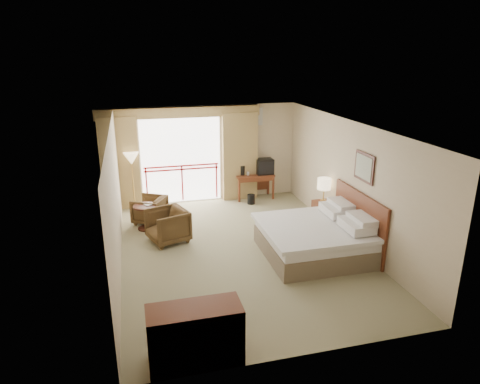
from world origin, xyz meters
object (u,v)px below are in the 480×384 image
object	(u,v)px
nightstand	(323,214)
armchair_far	(150,222)
side_table	(145,213)
dresser	(195,335)
table_lamp	(324,184)
wastebasket	(251,199)
floor_lamp	(131,161)
bed	(316,238)
tv	(264,166)
desk	(254,179)
armchair_near	(168,241)

from	to	relation	value
nightstand	armchair_far	distance (m)	4.31
armchair_far	nightstand	bearing A→B (deg)	101.08
side_table	dresser	distance (m)	4.93
table_lamp	wastebasket	distance (m)	2.51
wastebasket	floor_lamp	size ratio (longest dim) A/B	0.17
table_lamp	side_table	world-z (taller)	table_lamp
bed	table_lamp	xyz separation A→B (m)	(0.80, 1.41, 0.69)
tv	dresser	bearing A→B (deg)	-133.74
desk	armchair_far	xyz separation A→B (m)	(-3.06, -1.20, -0.56)
desk	armchair_near	world-z (taller)	desk
desk	side_table	size ratio (longest dim) A/B	1.82
table_lamp	wastebasket	xyz separation A→B (m)	(-1.26, 1.96, -0.94)
nightstand	dresser	bearing A→B (deg)	-131.81
dresser	side_table	bearing A→B (deg)	92.56
armchair_far	floor_lamp	distance (m)	1.77
side_table	dresser	bearing A→B (deg)	-84.84
bed	desk	xyz separation A→B (m)	(-0.24, 3.88, 0.19)
side_table	bed	bearing A→B (deg)	-33.62
bed	floor_lamp	world-z (taller)	floor_lamp
armchair_near	nightstand	bearing A→B (deg)	70.26
desk	floor_lamp	bearing A→B (deg)	178.36
table_lamp	floor_lamp	bearing A→B (deg)	152.21
bed	desk	bearing A→B (deg)	93.51
tv	wastebasket	bearing A→B (deg)	-157.73
desk	wastebasket	bearing A→B (deg)	-117.42
armchair_near	floor_lamp	xyz separation A→B (m)	(-0.68, 2.31, 1.36)
wastebasket	side_table	world-z (taller)	side_table
dresser	nightstand	bearing A→B (deg)	44.15
table_lamp	armchair_near	world-z (taller)	table_lamp
wastebasket	armchair_near	size ratio (longest dim) A/B	0.32
nightstand	tv	distance (m)	2.65
desk	tv	world-z (taller)	tv
bed	dresser	world-z (taller)	bed
dresser	tv	bearing A→B (deg)	62.30
side_table	tv	bearing A→B (deg)	24.15
tv	wastebasket	distance (m)	1.06
armchair_near	side_table	distance (m)	1.03
tv	dresser	world-z (taller)	tv
armchair_far	floor_lamp	xyz separation A→B (m)	(-0.34, 1.07, 1.36)
table_lamp	armchair_near	xyz separation A→B (m)	(-3.76, 0.03, -1.07)
desk	armchair_far	distance (m)	3.33
tv	floor_lamp	world-z (taller)	floor_lamp
dresser	floor_lamp	bearing A→B (deg)	93.39
desk	armchair_near	size ratio (longest dim) A/B	1.33
table_lamp	side_table	bearing A→B (deg)	168.50
armchair_near	floor_lamp	distance (m)	2.76
wastebasket	armchair_near	bearing A→B (deg)	-142.37
bed	side_table	xyz separation A→B (m)	(-3.41, 2.27, 0.04)
desk	dresser	size ratio (longest dim) A/B	0.86
bed	armchair_near	xyz separation A→B (m)	(-2.96, 1.44, -0.38)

